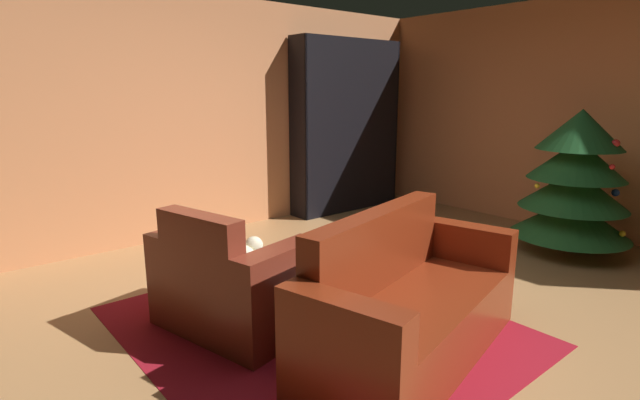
{
  "coord_description": "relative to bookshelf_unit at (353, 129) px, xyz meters",
  "views": [
    {
      "loc": [
        2.45,
        -2.44,
        1.65
      ],
      "look_at": [
        -0.31,
        -0.14,
        0.83
      ],
      "focal_mm": 27.27,
      "sensor_mm": 36.0,
      "label": 1
    }
  ],
  "objects": [
    {
      "name": "ground_plane",
      "position": [
        2.44,
        -2.23,
        -1.11
      ],
      "size": [
        8.09,
        8.09,
        0.0
      ],
      "primitive_type": "plane",
      "color": "#AA7A4A"
    },
    {
      "name": "decorated_tree",
      "position": [
        2.85,
        0.37,
        -0.37
      ],
      "size": [
        1.14,
        1.14,
        1.46
      ],
      "color": "brown",
      "rests_on": "ground"
    },
    {
      "name": "wall_back",
      "position": [
        2.44,
        1.17,
        0.23
      ],
      "size": [
        5.42,
        0.06,
        2.67
      ],
      "primitive_type": "cube",
      "color": "#D28250",
      "rests_on": "ground"
    },
    {
      "name": "armchair_red",
      "position": [
        2.07,
        -3.13,
        -0.79
      ],
      "size": [
        1.17,
        0.89,
        0.88
      ],
      "color": "maroon",
      "rests_on": "ground"
    },
    {
      "name": "couch_red",
      "position": [
        3.09,
        -2.46,
        -0.8
      ],
      "size": [
        1.11,
        1.89,
        0.91
      ],
      "color": "maroon",
      "rests_on": "ground"
    },
    {
      "name": "coffee_table",
      "position": [
        2.42,
        -2.71,
        -0.7
      ],
      "size": [
        0.8,
        0.8,
        0.44
      ],
      "color": "black",
      "rests_on": "ground"
    },
    {
      "name": "area_rug",
      "position": [
        2.43,
        -2.67,
        -1.11
      ],
      "size": [
        2.66,
        2.3,
        0.01
      ],
      "primitive_type": "cube",
      "color": "maroon",
      "rests_on": "ground"
    },
    {
      "name": "book_stack_on_table",
      "position": [
        2.42,
        -2.69,
        -0.63
      ],
      "size": [
        0.2,
        0.17,
        0.07
      ],
      "color": "red",
      "rests_on": "coffee_table"
    },
    {
      "name": "bookshelf_unit",
      "position": [
        0.0,
        0.0,
        0.0
      ],
      "size": [
        0.35,
        1.69,
        2.3
      ],
      "color": "black",
      "rests_on": "ground"
    },
    {
      "name": "bottle_on_table",
      "position": [
        2.62,
        -2.61,
        -0.57
      ],
      "size": [
        0.06,
        0.06,
        0.24
      ],
      "color": "navy",
      "rests_on": "coffee_table"
    },
    {
      "name": "wall_left",
      "position": [
        -0.24,
        -2.23,
        0.23
      ],
      "size": [
        0.06,
        6.86,
        2.67
      ],
      "primitive_type": "cube",
      "color": "#D28250",
      "rests_on": "ground"
    }
  ]
}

